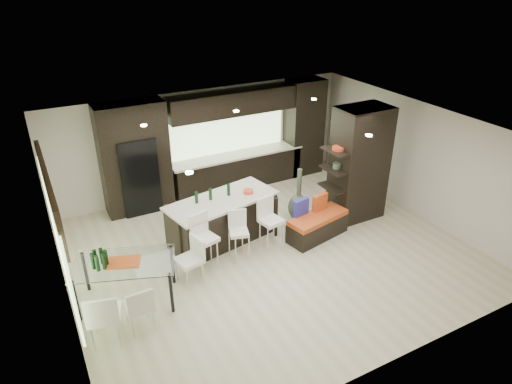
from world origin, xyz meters
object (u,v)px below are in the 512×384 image
dining_table (127,282)px  chair_end (189,263)px  floor_vase (299,195)px  stool_left (206,248)px  bench (317,226)px  stool_mid (239,240)px  kitchen_island (223,220)px  chair_far (105,318)px  chair_near (139,309)px  stool_right (271,230)px

dining_table → chair_end: (1.18, 0.00, -0.00)m
floor_vase → stool_left: bearing=-163.6°
bench → stool_mid: bearing=165.7°
kitchen_island → chair_far: (-2.90, -1.89, -0.03)m
chair_end → stool_mid: bearing=-90.4°
bench → chair_near: bearing=-178.8°
kitchen_island → stool_right: (0.74, -0.83, -0.02)m
kitchen_island → stool_mid: bearing=-101.3°
stool_left → chair_end: stool_left is taller
floor_vase → chair_far: size_ratio=1.40×
chair_near → stool_right: bearing=17.1°
stool_right → chair_far: 3.79m
chair_near → chair_end: size_ratio=0.98×
bench → floor_vase: (0.03, 0.85, 0.38)m
chair_end → kitchen_island: bearing=-60.7°
stool_right → dining_table: size_ratio=0.55×
stool_left → chair_end: 0.50m
bench → dining_table: (-4.26, -0.17, 0.14)m
kitchen_island → chair_near: kitchen_island is taller
dining_table → floor_vase: bearing=33.5°
floor_vase → chair_near: bearing=-157.1°
stool_left → stool_mid: (0.74, 0.02, -0.06)m
stool_right → chair_end: bearing=176.1°
chair_far → stool_right: bearing=31.3°
bench → floor_vase: 0.93m
chair_near → dining_table: bearing=88.7°
bench → chair_far: (-4.80, -1.00, 0.19)m
stool_left → stool_right: size_ratio=1.01×
bench → chair_end: size_ratio=1.71×
chair_far → chair_end: size_ratio=1.12×
stool_right → chair_far: size_ratio=1.02×
kitchen_island → floor_vase: 1.94m
stool_mid → stool_right: stool_right is taller
floor_vase → chair_end: size_ratio=1.57×
chair_end → floor_vase: bearing=-84.7°
stool_left → chair_end: (-0.44, -0.24, -0.06)m
kitchen_island → bench: kitchen_island is taller
stool_left → stool_mid: 0.74m
stool_mid → dining_table: bearing=-156.8°
floor_vase → chair_far: (-4.84, -1.85, -0.19)m
kitchen_island → stool_mid: size_ratio=2.82×
floor_vase → chair_end: floor_vase is taller
stool_left → chair_end: size_ratio=1.15×
stool_mid → dining_table: size_ratio=0.49×
kitchen_island → stool_mid: (0.00, -0.81, -0.08)m
chair_far → floor_vase: bearing=35.9°
chair_end → stool_left: bearing=-74.6°
stool_left → stool_mid: size_ratio=1.13×
chair_near → floor_vase: bearing=21.6°
floor_vase → chair_near: (-4.29, -1.82, -0.24)m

